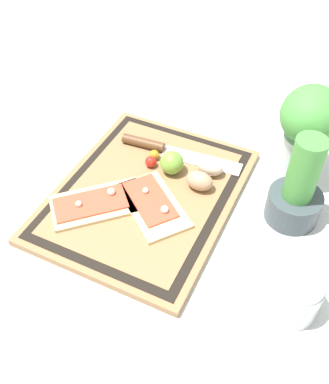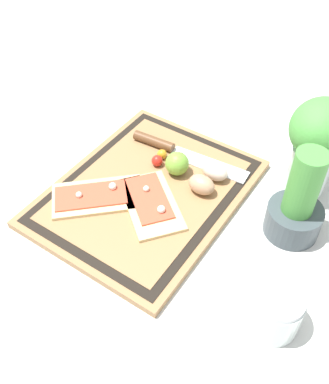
# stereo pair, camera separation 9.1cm
# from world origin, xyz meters

# --- Properties ---
(ground_plane) EXTENTS (6.00, 6.00, 0.00)m
(ground_plane) POSITION_xyz_m (0.00, 0.00, 0.00)
(ground_plane) COLOR silver
(cutting_board) EXTENTS (0.45, 0.36, 0.02)m
(cutting_board) POSITION_xyz_m (0.00, 0.00, 0.01)
(cutting_board) COLOR #997047
(cutting_board) RESTS_ON ground_plane
(pizza_slice_near) EXTENTS (0.20, 0.20, 0.02)m
(pizza_slice_near) POSITION_xyz_m (0.08, -0.07, 0.02)
(pizza_slice_near) COLOR #DBBC7F
(pizza_slice_near) RESTS_ON cutting_board
(pizza_slice_far) EXTENTS (0.18, 0.19, 0.02)m
(pizza_slice_far) POSITION_xyz_m (0.03, 0.03, 0.02)
(pizza_slice_far) COLOR #DBBC7F
(pizza_slice_far) RESTS_ON cutting_board
(knife) EXTENTS (0.05, 0.28, 0.02)m
(knife) POSITION_xyz_m (-0.13, -0.03, 0.03)
(knife) COLOR silver
(knife) RESTS_ON cutting_board
(egg_brown) EXTENTS (0.04, 0.06, 0.04)m
(egg_brown) POSITION_xyz_m (-0.06, 0.10, 0.04)
(egg_brown) COLOR tan
(egg_brown) RESTS_ON cutting_board
(egg_pink) EXTENTS (0.04, 0.06, 0.04)m
(egg_pink) POSITION_xyz_m (-0.11, 0.10, 0.04)
(egg_pink) COLOR beige
(egg_pink) RESTS_ON cutting_board
(lime) EXTENTS (0.05, 0.05, 0.05)m
(lime) POSITION_xyz_m (-0.08, 0.02, 0.05)
(lime) COLOR #70A838
(lime) RESTS_ON cutting_board
(cherry_tomato_red) EXTENTS (0.02, 0.02, 0.02)m
(cherry_tomato_red) POSITION_xyz_m (-0.07, -0.02, 0.03)
(cherry_tomato_red) COLOR red
(cherry_tomato_red) RESTS_ON cutting_board
(cherry_tomato_yellow) EXTENTS (0.02, 0.02, 0.02)m
(cherry_tomato_yellow) POSITION_xyz_m (-0.10, -0.03, 0.03)
(cherry_tomato_yellow) COLOR orange
(cherry_tomato_yellow) RESTS_ON cutting_board
(herb_pot) EXTENTS (0.11, 0.11, 0.20)m
(herb_pot) POSITION_xyz_m (-0.08, 0.29, 0.07)
(herb_pot) COLOR #3D474C
(herb_pot) RESTS_ON ground_plane
(sauce_jar) EXTENTS (0.09, 0.09, 0.09)m
(sauce_jar) POSITION_xyz_m (0.12, 0.34, 0.04)
(sauce_jar) COLOR silver
(sauce_jar) RESTS_ON ground_plane
(herb_glass) EXTENTS (0.14, 0.12, 0.22)m
(herb_glass) POSITION_xyz_m (-0.21, 0.27, 0.13)
(herb_glass) COLOR silver
(herb_glass) RESTS_ON ground_plane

